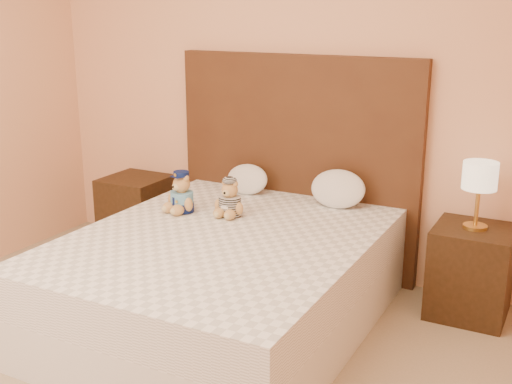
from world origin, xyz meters
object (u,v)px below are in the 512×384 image
teddy_prisoner (230,198)px  pillow_left (247,178)px  bed (223,280)px  nightstand_left (137,212)px  pillow_right (338,187)px  lamp (480,179)px  teddy_police (182,192)px  nightstand_right (471,271)px

teddy_prisoner → pillow_left: size_ratio=0.76×
bed → nightstand_left: bearing=147.4°
pillow_left → pillow_right: size_ratio=0.84×
lamp → pillow_left: size_ratio=1.30×
lamp → bed: bearing=-147.4°
teddy_police → pillow_left: size_ratio=0.84×
nightstand_right → teddy_prisoner: size_ratio=2.36×
teddy_police → pillow_right: 1.01m
pillow_left → nightstand_right: bearing=-1.1°
bed → pillow_left: pillow_left is taller
nightstand_right → teddy_police: size_ratio=2.11×
bed → teddy_police: bearing=149.7°
lamp → pillow_right: 0.89m
lamp → teddy_police: bearing=-162.5°
teddy_prisoner → pillow_right: pillow_right is taller
nightstand_right → bed: bearing=-147.4°
lamp → teddy_prisoner: lamp is taller
pillow_right → teddy_prisoner: bearing=-136.2°
nightstand_right → pillow_left: (-1.54, 0.03, 0.38)m
bed → teddy_police: size_ratio=7.69×
lamp → teddy_prisoner: 1.48m
teddy_police → pillow_right: bearing=49.8°
bed → pillow_left: 0.96m
nightstand_left → pillow_left: 1.03m
bed → teddy_police: (-0.45, 0.26, 0.41)m
lamp → teddy_police: lamp is taller
bed → teddy_prisoner: size_ratio=8.58×
lamp → pillow_left: lamp is taller
teddy_prisoner → teddy_police: bearing=-167.9°
teddy_prisoner → nightstand_right: bearing=18.8°
teddy_police → pillow_left: (0.16, 0.57, -0.02)m
nightstand_right → pillow_left: pillow_left is taller
lamp → pillow_right: bearing=178.0°
teddy_police → pillow_left: teddy_police is taller
bed → nightstand_right: same height
nightstand_left → bed: bearing=-32.6°
bed → teddy_police: teddy_police is taller
bed → pillow_left: (-0.29, 0.83, 0.38)m
teddy_prisoner → pillow_right: 0.72m
teddy_police → teddy_prisoner: bearing=27.6°
nightstand_right → nightstand_left: bearing=180.0°
pillow_left → pillow_right: bearing=0.0°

